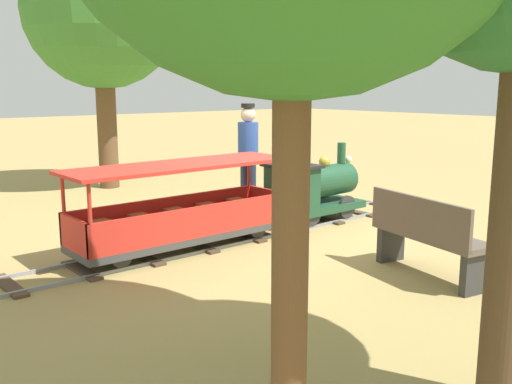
{
  "coord_description": "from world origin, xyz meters",
  "views": [
    {
      "loc": [
        5.41,
        -4.62,
        1.87
      ],
      "look_at": [
        0.0,
        -0.07,
        0.55
      ],
      "focal_mm": 39.91,
      "sensor_mm": 36.0,
      "label": 1
    }
  ],
  "objects_px": {
    "locomotive": "(312,188)",
    "conductor_person": "(248,149)",
    "park_bench": "(427,236)",
    "passenger_car": "(183,214)",
    "oak_tree_near": "(102,12)"
  },
  "relations": [
    {
      "from": "locomotive",
      "to": "park_bench",
      "type": "distance_m",
      "value": 2.47
    },
    {
      "from": "conductor_person",
      "to": "park_bench",
      "type": "relative_size",
      "value": 1.2
    },
    {
      "from": "locomotive",
      "to": "conductor_person",
      "type": "bearing_deg",
      "value": -164.81
    },
    {
      "from": "passenger_car",
      "to": "locomotive",
      "type": "bearing_deg",
      "value": 90.0
    },
    {
      "from": "locomotive",
      "to": "conductor_person",
      "type": "relative_size",
      "value": 0.89
    },
    {
      "from": "locomotive",
      "to": "passenger_car",
      "type": "relative_size",
      "value": 0.54
    },
    {
      "from": "conductor_person",
      "to": "passenger_car",
      "type": "bearing_deg",
      "value": -60.28
    },
    {
      "from": "locomotive",
      "to": "conductor_person",
      "type": "xyz_separation_m",
      "value": [
        -1.04,
        -0.28,
        0.47
      ]
    },
    {
      "from": "passenger_car",
      "to": "conductor_person",
      "type": "bearing_deg",
      "value": 119.72
    },
    {
      "from": "locomotive",
      "to": "oak_tree_near",
      "type": "height_order",
      "value": "oak_tree_near"
    },
    {
      "from": "passenger_car",
      "to": "park_bench",
      "type": "xyz_separation_m",
      "value": [
        2.35,
        1.32,
        -0.0
      ]
    },
    {
      "from": "park_bench",
      "to": "oak_tree_near",
      "type": "distance_m",
      "value": 7.29
    },
    {
      "from": "passenger_car",
      "to": "oak_tree_near",
      "type": "relative_size",
      "value": 0.59
    },
    {
      "from": "passenger_car",
      "to": "park_bench",
      "type": "bearing_deg",
      "value": 29.44
    },
    {
      "from": "oak_tree_near",
      "to": "park_bench",
      "type": "bearing_deg",
      "value": 0.93
    }
  ]
}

